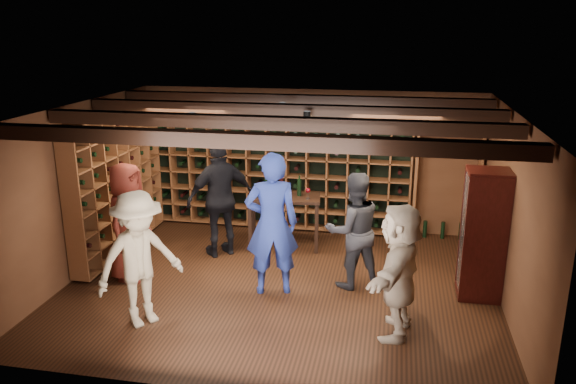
% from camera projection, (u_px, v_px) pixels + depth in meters
% --- Properties ---
extents(ground, '(6.00, 6.00, 0.00)m').
position_uv_depth(ground, '(280.00, 285.00, 8.01)').
color(ground, black).
rests_on(ground, ground).
extents(room_shell, '(6.00, 6.00, 6.00)m').
position_uv_depth(room_shell, '(280.00, 116.00, 7.36)').
color(room_shell, brown).
rests_on(room_shell, ground).
extents(wine_rack_back, '(4.65, 0.30, 2.20)m').
position_uv_depth(wine_rack_back, '(278.00, 166.00, 9.97)').
color(wine_rack_back, brown).
rests_on(wine_rack_back, ground).
extents(wine_rack_left, '(0.30, 2.65, 2.20)m').
position_uv_depth(wine_rack_left, '(117.00, 182.00, 8.97)').
color(wine_rack_left, brown).
rests_on(wine_rack_left, ground).
extents(crate_shelf, '(1.20, 0.32, 2.07)m').
position_uv_depth(crate_shelf, '(450.00, 150.00, 9.31)').
color(crate_shelf, brown).
rests_on(crate_shelf, ground).
extents(display_cabinet, '(0.55, 0.50, 1.75)m').
position_uv_depth(display_cabinet, '(483.00, 237.00, 7.46)').
color(display_cabinet, '#360D0A').
rests_on(display_cabinet, ground).
extents(man_blue_shirt, '(0.83, 0.66, 1.99)m').
position_uv_depth(man_blue_shirt, '(272.00, 224.00, 7.55)').
color(man_blue_shirt, navy).
rests_on(man_blue_shirt, ground).
extents(man_grey_suit, '(0.99, 0.90, 1.66)m').
position_uv_depth(man_grey_suit, '(353.00, 230.00, 7.78)').
color(man_grey_suit, black).
rests_on(man_grey_suit, ground).
extents(guest_red_floral, '(0.60, 0.88, 1.73)m').
position_uv_depth(guest_red_floral, '(128.00, 221.00, 8.04)').
color(guest_red_floral, maroon).
rests_on(guest_red_floral, ground).
extents(guest_woman_black, '(1.15, 1.06, 1.89)m').
position_uv_depth(guest_woman_black, '(221.00, 198.00, 8.83)').
color(guest_woman_black, black).
rests_on(guest_woman_black, ground).
extents(guest_khaki, '(1.19, 1.25, 1.71)m').
position_uv_depth(guest_khaki, '(139.00, 259.00, 6.77)').
color(guest_khaki, gray).
rests_on(guest_khaki, ground).
extents(guest_beige, '(0.72, 1.58, 1.64)m').
position_uv_depth(guest_beige, '(399.00, 270.00, 6.55)').
color(guest_beige, tan).
rests_on(guest_beige, ground).
extents(tasting_table, '(1.24, 0.73, 1.16)m').
position_uv_depth(tasting_table, '(284.00, 202.00, 9.17)').
color(tasting_table, black).
rests_on(tasting_table, ground).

